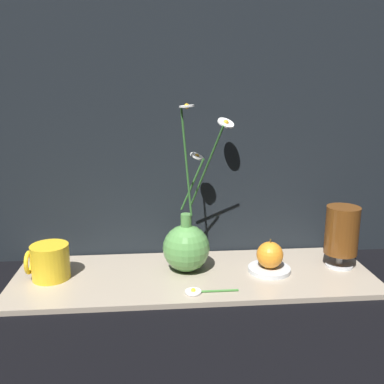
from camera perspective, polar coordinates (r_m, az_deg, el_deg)
The scene contains 9 objects.
ground_plane at distance 1.05m, azimuth 0.28°, elevation -11.46°, with size 6.00×6.00×0.00m, color black.
shelf at distance 1.05m, azimuth 0.28°, elevation -11.16°, with size 0.86×0.29×0.01m.
backdrop_wall at distance 1.12m, azimuth -0.47°, elevation 18.93°, with size 1.36×0.02×1.10m.
vase_with_flowers at distance 1.05m, azimuth -0.72°, elevation -7.09°, with size 0.19×0.15×0.40m.
yellow_mug at distance 1.07m, azimuth -18.48°, elevation -8.81°, with size 0.10×0.09×0.08m.
tea_glass at distance 1.12m, azimuth 19.35°, elevation -5.01°, with size 0.08×0.08×0.15m.
saucer_plate at distance 1.08m, azimuth 10.26°, elevation -10.10°, with size 0.10×0.10×0.01m.
orange_fruit at distance 1.06m, azimuth 10.34°, elevation -8.26°, with size 0.06×0.06×0.07m.
loose_daisy at distance 0.96m, azimuth 1.02°, elevation -13.10°, with size 0.12×0.04×0.01m.
Camera 1 is at (-0.09, -0.95, 0.45)m, focal length 40.00 mm.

